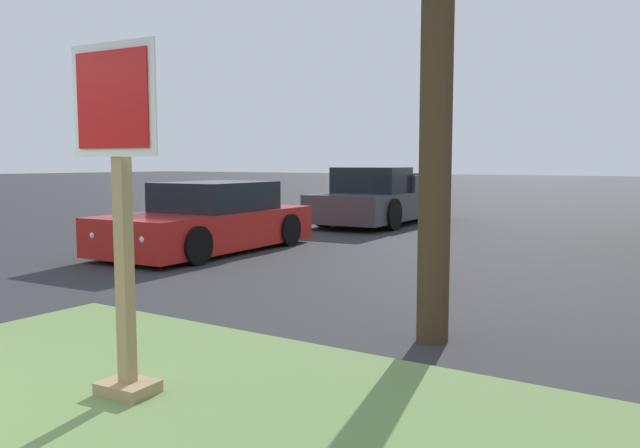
{
  "coord_description": "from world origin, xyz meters",
  "views": [
    {
      "loc": [
        4.59,
        -0.75,
        1.61
      ],
      "look_at": [
        1.2,
        4.52,
        1.0
      ],
      "focal_mm": 35.57,
      "sensor_mm": 36.0,
      "label": 1
    }
  ],
  "objects_px": {
    "stop_sign": "(121,228)",
    "pickup_truck_charcoal": "(382,200)",
    "manhole_cover": "(97,329)",
    "parked_sedan_red": "(210,221)"
  },
  "relations": [
    {
      "from": "pickup_truck_charcoal",
      "to": "parked_sedan_red",
      "type": "bearing_deg",
      "value": -92.3
    },
    {
      "from": "stop_sign",
      "to": "pickup_truck_charcoal",
      "type": "bearing_deg",
      "value": 109.74
    },
    {
      "from": "stop_sign",
      "to": "manhole_cover",
      "type": "bearing_deg",
      "value": 147.24
    },
    {
      "from": "parked_sedan_red",
      "to": "manhole_cover",
      "type": "bearing_deg",
      "value": -58.86
    },
    {
      "from": "stop_sign",
      "to": "pickup_truck_charcoal",
      "type": "xyz_separation_m",
      "value": [
        -4.35,
        12.13,
        -0.57
      ]
    },
    {
      "from": "manhole_cover",
      "to": "pickup_truck_charcoal",
      "type": "xyz_separation_m",
      "value": [
        -2.58,
        10.98,
        0.61
      ]
    },
    {
      "from": "parked_sedan_red",
      "to": "pickup_truck_charcoal",
      "type": "height_order",
      "value": "pickup_truck_charcoal"
    },
    {
      "from": "manhole_cover",
      "to": "parked_sedan_red",
      "type": "xyz_separation_m",
      "value": [
        -2.83,
        4.69,
        0.53
      ]
    },
    {
      "from": "manhole_cover",
      "to": "pickup_truck_charcoal",
      "type": "bearing_deg",
      "value": 103.21
    },
    {
      "from": "manhole_cover",
      "to": "parked_sedan_red",
      "type": "relative_size",
      "value": 0.16
    }
  ]
}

